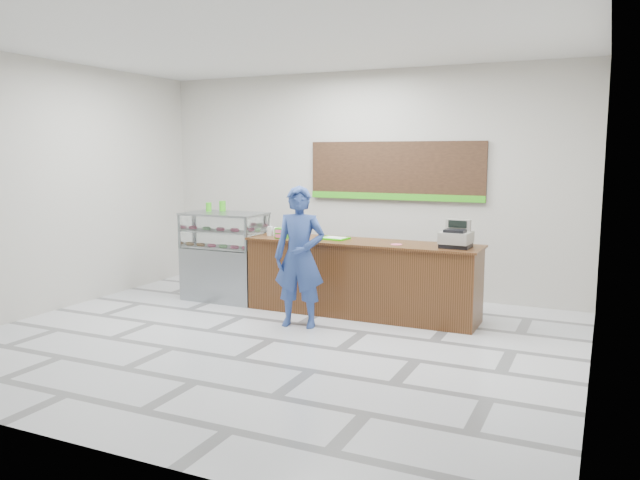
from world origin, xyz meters
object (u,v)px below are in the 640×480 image
at_px(cash_register, 456,237).
at_px(customer, 300,257).
at_px(display_case, 225,256).
at_px(serving_tray, 334,238).
at_px(sales_counter, 361,278).

distance_m(cash_register, customer, 2.01).
height_order(cash_register, customer, customer).
bearing_deg(display_case, serving_tray, 1.40).
height_order(display_case, cash_register, cash_register).
relative_size(sales_counter, serving_tray, 7.59).
distance_m(display_case, serving_tray, 1.83).
bearing_deg(cash_register, customer, -151.75).
height_order(serving_tray, customer, customer).
height_order(cash_register, serving_tray, cash_register).
bearing_deg(customer, display_case, 142.35).
bearing_deg(sales_counter, serving_tray, 174.25).
relative_size(display_case, cash_register, 3.25).
xyz_separation_m(serving_tray, customer, (-0.09, -0.90, -0.13)).
xyz_separation_m(sales_counter, customer, (-0.52, -0.86, 0.39)).
bearing_deg(display_case, customer, -26.67).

